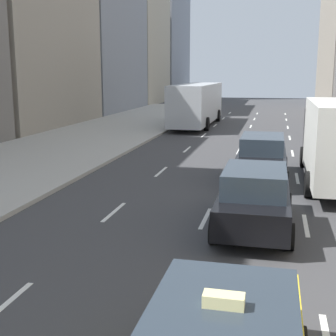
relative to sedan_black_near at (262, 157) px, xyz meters
The scene contains 6 objects.
sidewalk_left 13.34m from the sedan_black_near, 145.73° to the left, with size 8.00×66.00×0.15m, color #ADAAA3.
lane_markings 3.87m from the sedan_black_near, 111.82° to the left, with size 5.72×56.00×0.01m.
building_row_left 33.65m from the sedan_black_near, 123.72° to the left, with size 6.00×84.25×27.38m.
sedan_black_near is the anchor object (origin of this frame).
sedan_silver_behind 6.12m from the sedan_black_near, 90.00° to the right, with size 2.02×4.61×1.71m.
city_bus 18.99m from the sedan_black_near, 107.21° to the left, with size 2.80×11.61×3.25m.
Camera 1 is at (4.45, 1.11, 4.16)m, focal length 50.00 mm.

